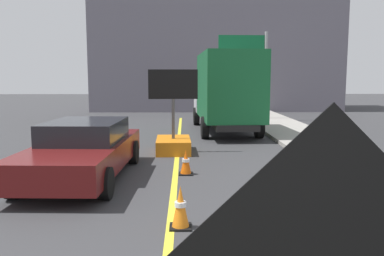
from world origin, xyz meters
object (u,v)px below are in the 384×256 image
at_px(pickup_car, 84,149).
at_px(traffic_cone_far_lane, 186,162).
at_px(arrow_board_trailer, 173,138).
at_px(box_truck, 226,91).
at_px(highway_guide_sign, 252,60).
at_px(traffic_cone_mid_lane, 180,207).

bearing_deg(pickup_car, traffic_cone_far_lane, 6.18).
distance_m(arrow_board_trailer, box_truck, 5.51).
xyz_separation_m(highway_guide_sign, traffic_cone_far_lane, (-3.78, -12.67, -3.11)).
bearing_deg(pickup_car, box_truck, 62.30).
relative_size(arrow_board_trailer, pickup_car, 0.52).
relative_size(box_truck, pickup_car, 1.44).
xyz_separation_m(arrow_board_trailer, box_truck, (2.21, 4.85, 1.39)).
xyz_separation_m(arrow_board_trailer, pickup_car, (-2.09, -3.33, 0.22)).
distance_m(arrow_board_trailer, traffic_cone_mid_lane, 6.67).
height_order(pickup_car, traffic_cone_mid_lane, pickup_car).
height_order(arrow_board_trailer, box_truck, box_truck).
bearing_deg(arrow_board_trailer, pickup_car, -122.10).
distance_m(pickup_car, traffic_cone_mid_lane, 4.12).
height_order(arrow_board_trailer, highway_guide_sign, highway_guide_sign).
relative_size(box_truck, highway_guide_sign, 1.48).
xyz_separation_m(traffic_cone_mid_lane, traffic_cone_far_lane, (0.10, 3.60, -0.03)).
distance_m(arrow_board_trailer, traffic_cone_far_lane, 3.09).
relative_size(arrow_board_trailer, traffic_cone_far_lane, 4.27).
distance_m(arrow_board_trailer, highway_guide_sign, 10.88).
distance_m(pickup_car, traffic_cone_far_lane, 2.53).
xyz_separation_m(box_truck, traffic_cone_mid_lane, (-1.90, -11.51, -1.52)).
bearing_deg(traffic_cone_far_lane, arrow_board_trailer, 97.48).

